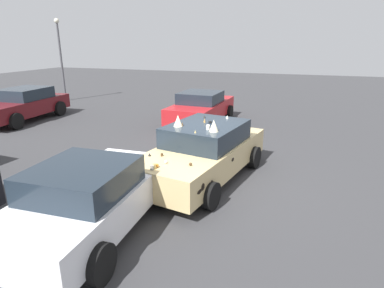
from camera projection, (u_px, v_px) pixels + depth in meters
ground_plane at (203, 178)px, 8.50m from camera, size 60.00×60.00×0.00m
art_car_decorated at (204, 151)px, 8.31m from camera, size 4.68×2.62×1.70m
parked_sedan_row_back_far at (23, 104)px, 14.51m from camera, size 4.47×2.17×1.42m
parked_sedan_row_back_center at (201, 108)px, 14.02m from camera, size 4.32×2.18×1.37m
parked_sedan_far_right at (91, 197)px, 5.94m from camera, size 4.05×2.09×1.38m
lot_lamp_post at (60, 53)px, 18.78m from camera, size 0.28×0.28×4.67m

